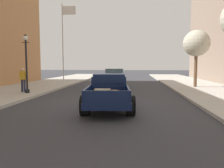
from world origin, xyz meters
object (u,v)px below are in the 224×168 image
at_px(car_background_white, 115,78).
at_px(pedestrian_sidewalk_left, 23,78).
at_px(street_tree_second, 196,44).
at_px(hotrod_truck_navy, 109,92).
at_px(flagpole, 64,34).
at_px(street_lamp_near, 26,59).

relative_size(car_background_white, pedestrian_sidewalk_left, 2.62).
xyz_separation_m(pedestrian_sidewalk_left, street_tree_second, (12.63, 4.89, 2.66)).
xyz_separation_m(hotrod_truck_navy, street_tree_second, (6.33, 8.81, 2.99)).
xyz_separation_m(flagpole, street_tree_second, (13.58, -7.07, -2.02)).
xyz_separation_m(street_lamp_near, street_tree_second, (12.17, 5.25, 1.36)).
bearing_deg(street_lamp_near, car_background_white, 49.73).
distance_m(pedestrian_sidewalk_left, flagpole, 12.87).
xyz_separation_m(hotrod_truck_navy, car_background_white, (-0.57, 9.78, 0.01)).
bearing_deg(hotrod_truck_navy, flagpole, 114.55).
bearing_deg(flagpole, car_background_white, -42.37).
bearing_deg(pedestrian_sidewalk_left, street_lamp_near, -38.55).
relative_size(pedestrian_sidewalk_left, flagpole, 0.18).
relative_size(hotrod_truck_navy, street_tree_second, 1.06).
bearing_deg(street_lamp_near, pedestrian_sidewalk_left, 141.45).
bearing_deg(flagpole, pedestrian_sidewalk_left, -85.46).
bearing_deg(pedestrian_sidewalk_left, hotrod_truck_navy, -31.91).
relative_size(car_background_white, flagpole, 0.47).
bearing_deg(car_background_white, street_lamp_near, -130.27).
distance_m(hotrod_truck_navy, street_tree_second, 11.25).
xyz_separation_m(pedestrian_sidewalk_left, street_lamp_near, (0.46, -0.37, 1.30)).
xyz_separation_m(hotrod_truck_navy, flagpole, (-7.25, 15.88, 5.02)).
distance_m(hotrod_truck_navy, street_lamp_near, 7.03).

